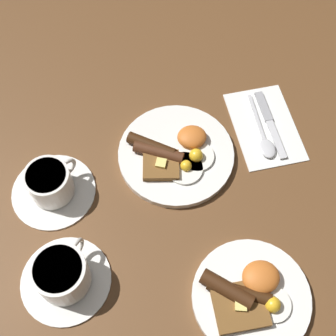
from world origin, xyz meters
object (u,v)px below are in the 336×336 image
(spoon, at_px, (265,141))
(breakfast_plate_near, at_px, (175,154))
(teacup_far, at_px, (63,275))
(knife, at_px, (269,120))
(breakfast_plate_far, at_px, (250,295))
(teacup_near, at_px, (51,185))

(spoon, bearing_deg, breakfast_plate_near, -90.61)
(teacup_far, relative_size, knife, 0.95)
(breakfast_plate_far, relative_size, teacup_far, 1.28)
(knife, bearing_deg, breakfast_plate_near, -79.22)
(breakfast_plate_far, height_order, spoon, breakfast_plate_far)
(breakfast_plate_far, relative_size, teacup_near, 1.27)
(breakfast_plate_near, relative_size, knife, 1.38)
(breakfast_plate_near, height_order, spoon, breakfast_plate_near)
(knife, bearing_deg, breakfast_plate_far, -23.67)
(breakfast_plate_near, relative_size, spoon, 1.46)
(teacup_near, bearing_deg, breakfast_plate_far, 140.68)
(teacup_near, bearing_deg, knife, -169.32)
(breakfast_plate_near, bearing_deg, spoon, 179.88)
(teacup_far, xyz_separation_m, spoon, (-0.43, -0.22, -0.03))
(breakfast_plate_far, distance_m, spoon, 0.33)
(breakfast_plate_far, xyz_separation_m, teacup_far, (0.32, -0.09, 0.02))
(breakfast_plate_near, xyz_separation_m, teacup_far, (0.24, 0.22, 0.02))
(teacup_far, height_order, knife, teacup_far)
(breakfast_plate_near, xyz_separation_m, spoon, (-0.19, 0.00, -0.00))
(breakfast_plate_near, distance_m, spoon, 0.19)
(teacup_far, xyz_separation_m, knife, (-0.45, -0.27, -0.03))
(breakfast_plate_near, height_order, knife, breakfast_plate_near)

